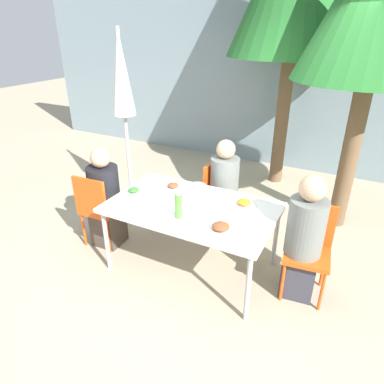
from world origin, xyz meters
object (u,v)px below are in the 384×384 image
object	(u,v)px
person_right	(304,241)
chair_left	(98,205)
person_far	(224,191)
bottle	(179,206)
drinking_cup	(182,198)
person_left	(106,201)
closed_umbrella	(122,85)
salad_bowl	(197,187)
chair_right	(309,243)
chair_far	(219,192)

from	to	relation	value
person_right	chair_left	bearing A→B (deg)	0.25
person_far	bottle	world-z (taller)	person_far
bottle	drinking_cup	xyz separation A→B (m)	(-0.12, 0.28, -0.08)
person_right	bottle	bearing A→B (deg)	12.79
person_left	closed_umbrella	distance (m)	1.45
person_far	salad_bowl	xyz separation A→B (m)	(-0.15, -0.39, 0.19)
chair_right	person_right	size ratio (longest dim) A/B	0.72
chair_right	person_right	bearing A→B (deg)	57.99
person_far	chair_far	bearing A→B (deg)	-122.01
chair_right	person_right	xyz separation A→B (m)	(-0.04, -0.09, 0.06)
closed_umbrella	person_left	bearing A→B (deg)	-69.39
chair_right	closed_umbrella	bearing A→B (deg)	-20.58
person_left	chair_right	size ratio (longest dim) A/B	1.32
person_right	chair_right	bearing A→B (deg)	-122.01
chair_left	person_left	distance (m)	0.10
person_right	drinking_cup	bearing A→B (deg)	-1.84
chair_left	drinking_cup	xyz separation A→B (m)	(0.99, 0.16, 0.25)
chair_far	drinking_cup	size ratio (longest dim) A/B	10.31
closed_umbrella	salad_bowl	xyz separation A→B (m)	(1.28, -0.49, -0.89)
chair_left	closed_umbrella	size ratio (longest dim) A/B	0.38
chair_left	salad_bowl	world-z (taller)	chair_left
chair_right	person_left	bearing A→B (deg)	0.34
chair_right	chair_far	size ratio (longest dim) A/B	1.00
chair_far	chair_left	bearing A→B (deg)	-46.28
chair_left	chair_far	bearing A→B (deg)	38.51
person_right	bottle	distance (m)	1.16
closed_umbrella	bottle	bearing A→B (deg)	-38.08
chair_far	person_far	bearing A→B (deg)	57.99
chair_left	chair_right	xyz separation A→B (m)	(2.21, 0.34, 0.00)
person_left	person_right	world-z (taller)	person_right
person_right	drinking_cup	distance (m)	1.21
person_left	chair_right	bearing A→B (deg)	3.95
person_left	person_right	size ratio (longest dim) A/B	0.96
chair_left	person_far	bearing A→B (deg)	34.87
person_right	closed_umbrella	xyz separation A→B (m)	(-2.46, 0.72, 1.07)
chair_right	chair_far	xyz separation A→B (m)	(-1.15, 0.60, 0.00)
chair_right	salad_bowl	xyz separation A→B (m)	(-1.22, 0.15, 0.24)
chair_left	salad_bowl	distance (m)	1.13
chair_left	person_right	world-z (taller)	person_right
chair_left	chair_far	distance (m)	1.41
chair_right	person_far	xyz separation A→B (m)	(-1.07, 0.54, 0.05)
chair_left	closed_umbrella	bearing A→B (deg)	103.79
drinking_cup	salad_bowl	bearing A→B (deg)	88.93
person_far	drinking_cup	xyz separation A→B (m)	(-0.16, -0.72, 0.21)
bottle	salad_bowl	xyz separation A→B (m)	(-0.11, 0.61, -0.10)
drinking_cup	bottle	bearing A→B (deg)	-66.94
drinking_cup	chair_far	bearing A→B (deg)	84.25
drinking_cup	salad_bowl	size ratio (longest dim) A/B	0.47
person_left	chair_far	world-z (taller)	person_left
chair_far	closed_umbrella	world-z (taller)	closed_umbrella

